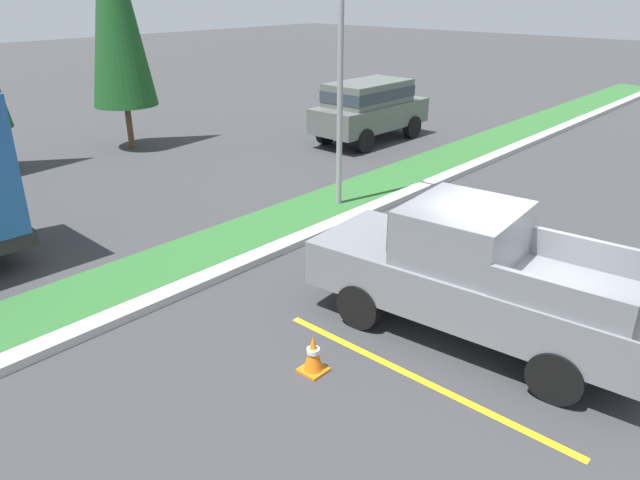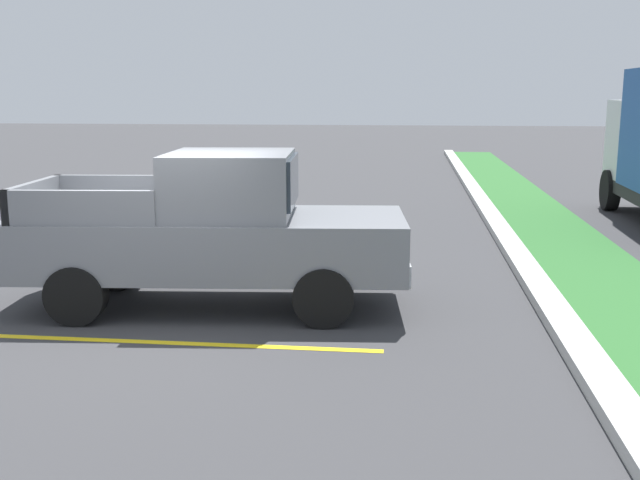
{
  "view_description": "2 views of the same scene",
  "coord_description": "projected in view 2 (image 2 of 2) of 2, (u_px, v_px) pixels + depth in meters",
  "views": [
    {
      "loc": [
        -8.31,
        -3.18,
        5.11
      ],
      "look_at": [
        -1.67,
        2.82,
        1.24
      ],
      "focal_mm": 33.11,
      "sensor_mm": 36.0,
      "label": 1
    },
    {
      "loc": [
        8.78,
        3.06,
        2.86
      ],
      "look_at": [
        -0.69,
        1.93,
        0.97
      ],
      "focal_mm": 41.57,
      "sensor_mm": 36.0,
      "label": 2
    }
  ],
  "objects": [
    {
      "name": "pickup_truck_main",
      "position": [
        213.0,
        231.0,
        9.92
      ],
      "size": [
        2.35,
        5.37,
        2.1
      ],
      "color": "black",
      "rests_on": "ground"
    },
    {
      "name": "curb_strip",
      "position": [
        567.0,
        330.0,
        8.87
      ],
      "size": [
        56.0,
        0.4,
        0.15
      ],
      "primitive_type": "cube",
      "color": "#B2B2AD",
      "rests_on": "ground"
    },
    {
      "name": "traffic_cone",
      "position": [
        319.0,
        251.0,
        12.28
      ],
      "size": [
        0.36,
        0.36,
        0.6
      ],
      "color": "orange",
      "rests_on": "ground"
    },
    {
      "name": "ground_plane",
      "position": [
        164.0,
        321.0,
        9.46
      ],
      "size": [
        120.0,
        120.0,
        0.0
      ],
      "primitive_type": "plane",
      "color": "#38383A"
    },
    {
      "name": "parking_line_far",
      "position": [
        177.0,
        343.0,
        8.62
      ],
      "size": [
        0.12,
        4.8,
        0.01
      ],
      "primitive_type": "cube",
      "color": "yellow",
      "rests_on": "ground"
    },
    {
      "name": "parking_line_near",
      "position": [
        237.0,
        278.0,
        11.64
      ],
      "size": [
        0.12,
        4.8,
        0.01
      ],
      "primitive_type": "cube",
      "color": "yellow",
      "rests_on": "ground"
    }
  ]
}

